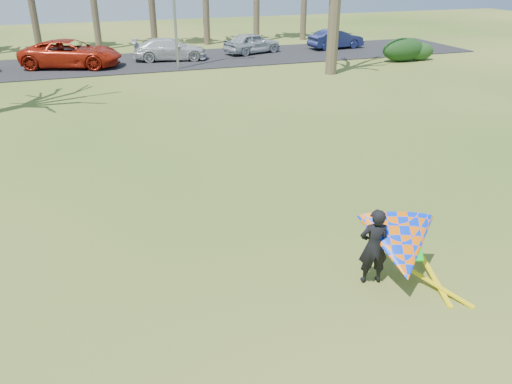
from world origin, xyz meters
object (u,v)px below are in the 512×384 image
object	(u,v)px
car_3	(170,49)
kite_flyer	(399,247)
car_4	(252,43)
car_2	(71,54)
car_5	(336,39)

from	to	relation	value
car_3	kite_flyer	xyz separation A→B (m)	(-0.14, -25.74, 0.11)
car_4	kite_flyer	world-z (taller)	kite_flyer
car_3	kite_flyer	world-z (taller)	kite_flyer
car_2	car_3	world-z (taller)	car_2
car_4	car_2	bearing A→B (deg)	77.49
car_4	kite_flyer	bearing A→B (deg)	149.03
car_3	kite_flyer	distance (m)	25.74
car_5	car_2	bearing A→B (deg)	88.18
car_2	kite_flyer	xyz separation A→B (m)	(5.83, -25.27, -0.02)
car_2	car_4	world-z (taller)	car_2
car_2	car_5	xyz separation A→B (m)	(18.11, 1.19, -0.14)
car_2	car_5	size ratio (longest dim) A/B	1.44
kite_flyer	car_3	bearing A→B (deg)	89.70
car_2	car_5	bearing A→B (deg)	-67.28
car_5	kite_flyer	size ratio (longest dim) A/B	1.68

